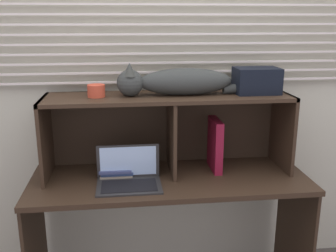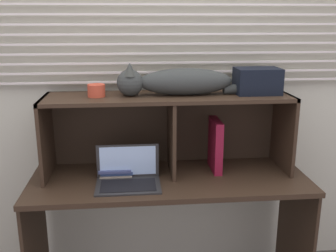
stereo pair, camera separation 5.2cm
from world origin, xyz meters
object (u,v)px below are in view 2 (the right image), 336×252
object	(u,v)px
cat	(177,82)
small_basket	(96,90)
storage_box	(257,81)
book_stack	(116,169)
binder_upright	(215,145)
laptop	(128,177)

from	to	relation	value
cat	small_basket	xyz separation A→B (m)	(-0.46, 0.00, -0.04)
cat	storage_box	world-z (taller)	cat
book_stack	binder_upright	bearing A→B (deg)	0.13
cat	small_basket	bearing A→B (deg)	180.00
laptop	storage_box	distance (m)	0.94
laptop	binder_upright	world-z (taller)	binder_upright
binder_upright	storage_box	bearing A→B (deg)	0.00
binder_upright	book_stack	bearing A→B (deg)	-179.87
binder_upright	book_stack	world-z (taller)	binder_upright
cat	book_stack	xyz separation A→B (m)	(-0.36, -0.00, -0.52)
cat	storage_box	xyz separation A→B (m)	(0.47, 0.00, -0.00)
binder_upright	small_basket	size ratio (longest dim) A/B	3.18
cat	laptop	xyz separation A→B (m)	(-0.29, -0.17, -0.51)
laptop	book_stack	distance (m)	0.18
small_basket	storage_box	world-z (taller)	storage_box
laptop	cat	bearing A→B (deg)	29.58
book_stack	storage_box	xyz separation A→B (m)	(0.84, 0.00, 0.52)
cat	storage_box	distance (m)	0.47
small_basket	storage_box	bearing A→B (deg)	0.00
laptop	storage_box	xyz separation A→B (m)	(0.77, 0.17, 0.51)
cat	binder_upright	world-z (taller)	cat
binder_upright	book_stack	distance (m)	0.62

